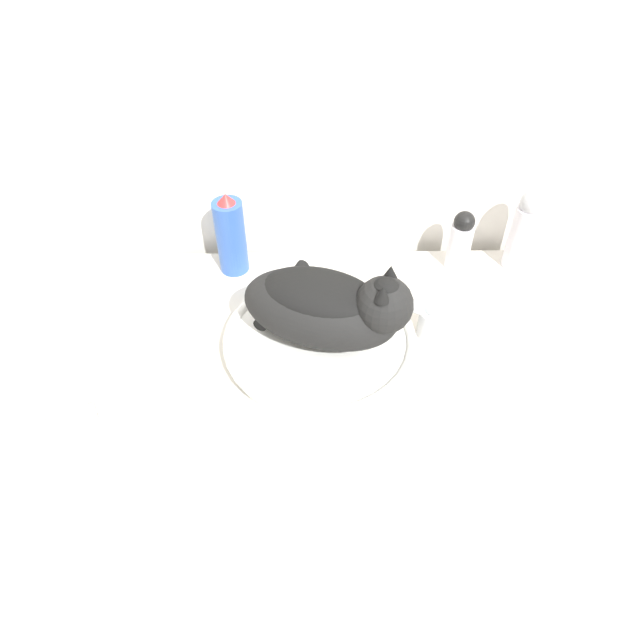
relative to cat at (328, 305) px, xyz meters
name	(u,v)px	position (x,y,z in m)	size (l,w,h in m)	color
ground_plane	(325,626)	(0.00, -0.23, -1.00)	(12.00, 12.00, 0.00)	silver
wall_back	(322,111)	(0.00, 0.36, 0.20)	(8.00, 0.05, 2.40)	silver
vanity_counter	(324,455)	(0.00, 0.04, -0.56)	(1.29, 0.54, 0.88)	beige
sink_basin	(320,341)	(-0.01, 0.00, -0.10)	(0.37, 0.37, 0.04)	white
cat	(328,305)	(0.00, 0.00, 0.00)	(0.33, 0.32, 0.18)	black
faucet	(422,311)	(0.18, 0.04, -0.05)	(0.16, 0.06, 0.14)	silver
deodorant_stick	(460,240)	(0.30, 0.25, -0.05)	(0.05, 0.05, 0.14)	silver
spray_bottle_trigger	(231,236)	(-0.20, 0.25, -0.03)	(0.06, 0.06, 0.19)	#335BB7
lotion_bottle_white	(525,230)	(0.44, 0.25, -0.02)	(0.06, 0.06, 0.19)	silver
cream_tube	(50,427)	(-0.48, -0.18, -0.11)	(0.16, 0.10, 0.03)	silver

